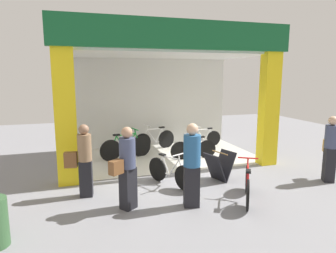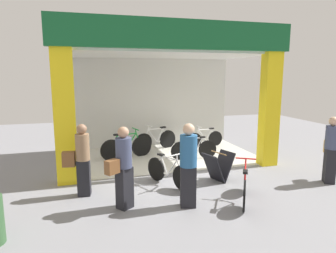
# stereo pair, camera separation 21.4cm
# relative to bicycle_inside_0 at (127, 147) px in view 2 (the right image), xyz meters

# --- Properties ---
(ground_plane) EXTENTS (20.33, 20.33, 0.00)m
(ground_plane) POSITION_rel_bicycle_inside_0_xyz_m (1.11, -1.80, -0.38)
(ground_plane) COLOR gray
(ground_plane) RESTS_ON ground
(shop_facade) EXTENTS (6.37, 3.77, 4.03)m
(shop_facade) POSITION_rel_bicycle_inside_0_xyz_m (1.11, -0.00, 1.79)
(shop_facade) COLOR beige
(shop_facade) RESTS_ON ground
(bicycle_inside_0) EXTENTS (1.69, 0.55, 0.95)m
(bicycle_inside_0) POSITION_rel_bicycle_inside_0_xyz_m (0.00, 0.00, 0.00)
(bicycle_inside_0) COLOR black
(bicycle_inside_0) RESTS_ON ground
(bicycle_inside_1) EXTENTS (1.46, 0.40, 0.80)m
(bicycle_inside_1) POSITION_rel_bicycle_inside_0_xyz_m (3.02, 0.74, -0.06)
(bicycle_inside_1) COLOR black
(bicycle_inside_1) RESTS_ON ground
(bicycle_inside_2) EXTENTS (1.61, 0.62, 0.93)m
(bicycle_inside_2) POSITION_rel_bicycle_inside_0_xyz_m (1.17, 0.84, -0.01)
(bicycle_inside_2) COLOR black
(bicycle_inside_2) RESTS_ON ground
(bicycle_inside_3) EXTENTS (1.51, 0.41, 0.83)m
(bicycle_inside_3) POSITION_rel_bicycle_inside_0_xyz_m (2.05, -0.66, -0.05)
(bicycle_inside_3) COLOR black
(bicycle_inside_3) RESTS_ON ground
(bicycle_parked_0) EXTENTS (0.85, 1.39, 0.88)m
(bicycle_parked_0) POSITION_rel_bicycle_inside_0_xyz_m (1.93, -4.00, -0.03)
(bicycle_parked_0) COLOR black
(bicycle_parked_0) RESTS_ON ground
(bicycle_parked_1) EXTENTS (0.73, 1.39, 0.84)m
(bicycle_parked_1) POSITION_rel_bicycle_inside_0_xyz_m (0.63, -2.65, -0.04)
(bicycle_parked_1) COLOR black
(bicycle_parked_1) RESTS_ON ground
(sandwich_board_sign) EXTENTS (0.81, 0.71, 0.75)m
(sandwich_board_sign) POSITION_rel_bicycle_inside_0_xyz_m (1.94, -2.68, -0.01)
(sandwich_board_sign) COLOR black
(sandwich_board_sign) RESTS_ON ground
(pedestrian_0) EXTENTS (0.63, 0.55, 1.68)m
(pedestrian_0) POSITION_rel_bicycle_inside_0_xyz_m (-0.58, -3.64, 0.49)
(pedestrian_0) COLOR black
(pedestrian_0) RESTS_ON ground
(pedestrian_1) EXTENTS (0.42, 0.42, 1.73)m
(pedestrian_1) POSITION_rel_bicycle_inside_0_xyz_m (0.69, -3.90, 0.52)
(pedestrian_1) COLOR black
(pedestrian_1) RESTS_ON ground
(pedestrian_2) EXTENTS (0.49, 0.62, 1.67)m
(pedestrian_2) POSITION_rel_bicycle_inside_0_xyz_m (4.55, -3.55, 0.47)
(pedestrian_2) COLOR black
(pedestrian_2) RESTS_ON ground
(pedestrian_3) EXTENTS (0.62, 0.35, 1.62)m
(pedestrian_3) POSITION_rel_bicycle_inside_0_xyz_m (-1.38, -2.71, 0.45)
(pedestrian_3) COLOR black
(pedestrian_3) RESTS_ON ground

